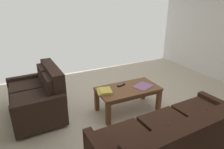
# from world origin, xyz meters

# --- Properties ---
(ground_plane) EXTENTS (5.59, 5.11, 0.01)m
(ground_plane) POSITION_xyz_m (0.00, 0.00, -0.00)
(ground_plane) COLOR beige
(sofa_main) EXTENTS (1.98, 0.88, 0.78)m
(sofa_main) POSITION_xyz_m (0.03, 0.99, 0.34)
(sofa_main) COLOR black
(sofa_main) RESTS_ON ground
(loveseat_near) EXTENTS (0.85, 1.21, 0.84)m
(loveseat_near) POSITION_xyz_m (1.35, -0.82, 0.36)
(loveseat_near) COLOR black
(loveseat_near) RESTS_ON ground
(coffee_table) EXTENTS (1.07, 0.57, 0.44)m
(coffee_table) POSITION_xyz_m (-0.06, -0.29, 0.37)
(coffee_table) COLOR brown
(coffee_table) RESTS_ON ground
(book_stack) EXTENTS (0.28, 0.33, 0.04)m
(book_stack) POSITION_xyz_m (0.36, -0.32, 0.46)
(book_stack) COLOR #E0CC4C
(book_stack) RESTS_ON coffee_table
(tv_remote) EXTENTS (0.17, 0.08, 0.02)m
(tv_remote) POSITION_xyz_m (0.00, -0.43, 0.45)
(tv_remote) COLOR black
(tv_remote) RESTS_ON coffee_table
(loose_magazine) EXTENTS (0.39, 0.35, 0.01)m
(loose_magazine) POSITION_xyz_m (-0.33, -0.23, 0.45)
(loose_magazine) COLOR #996699
(loose_magazine) RESTS_ON coffee_table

